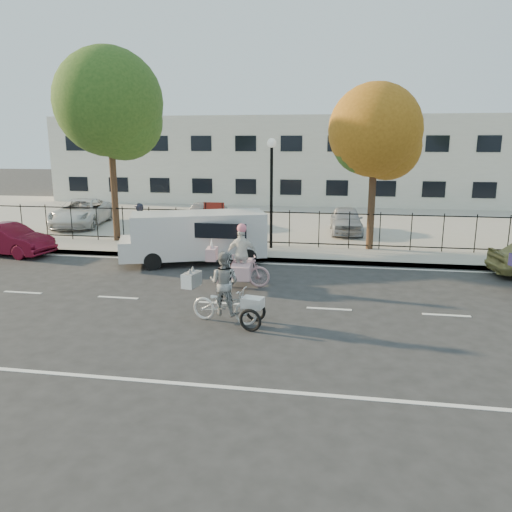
% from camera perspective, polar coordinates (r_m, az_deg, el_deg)
% --- Properties ---
extents(ground, '(120.00, 120.00, 0.00)m').
position_cam_1_polar(ground, '(13.91, -4.15, -5.40)').
color(ground, '#333334').
extents(road_markings, '(60.00, 9.52, 0.01)m').
position_cam_1_polar(road_markings, '(13.91, -4.15, -5.38)').
color(road_markings, silver).
rests_on(road_markings, ground).
extents(curb, '(60.00, 0.10, 0.15)m').
position_cam_1_polar(curb, '(18.65, -0.53, -0.33)').
color(curb, '#A8A399').
rests_on(curb, ground).
extents(sidewalk, '(60.00, 2.20, 0.15)m').
position_cam_1_polar(sidewalk, '(19.66, 0.00, 0.37)').
color(sidewalk, '#A8A399').
rests_on(sidewalk, ground).
extents(parking_lot, '(60.00, 15.60, 0.15)m').
position_cam_1_polar(parking_lot, '(28.33, 2.97, 4.28)').
color(parking_lot, '#A8A399').
rests_on(parking_lot, ground).
extents(iron_fence, '(58.00, 0.06, 1.50)m').
position_cam_1_polar(iron_fence, '(20.56, 0.51, 3.28)').
color(iron_fence, black).
rests_on(iron_fence, sidewalk).
extents(building, '(34.00, 10.00, 6.00)m').
position_cam_1_polar(building, '(37.97, 4.78, 10.93)').
color(building, silver).
rests_on(building, ground).
extents(lamppost, '(0.36, 0.36, 4.33)m').
position_cam_1_polar(lamppost, '(19.84, 1.78, 9.35)').
color(lamppost, black).
rests_on(lamppost, sidewalk).
extents(street_sign, '(0.85, 0.06, 1.80)m').
position_cam_1_polar(street_sign, '(20.46, -4.81, 4.65)').
color(street_sign, black).
rests_on(street_sign, sidewalk).
extents(zebra_trike, '(2.11, 1.10, 1.80)m').
position_cam_1_polar(zebra_trike, '(12.28, -3.61, -4.51)').
color(zebra_trike, silver).
rests_on(zebra_trike, ground).
extents(unicorn_bike, '(1.97, 1.38, 1.97)m').
position_cam_1_polar(unicorn_bike, '(15.20, -1.74, -0.90)').
color(unicorn_bike, '#D3A0AA').
rests_on(unicorn_bike, ground).
extents(white_van, '(5.64, 3.29, 1.85)m').
position_cam_1_polar(white_van, '(18.36, -6.85, 2.38)').
color(white_van, white).
rests_on(white_van, ground).
extents(red_sedan, '(3.88, 1.91, 1.22)m').
position_cam_1_polar(red_sedan, '(21.84, -26.50, 1.70)').
color(red_sedan, '#5A0A1D').
rests_on(red_sedan, ground).
extents(pedestrian, '(0.81, 0.74, 1.87)m').
position_cam_1_polar(pedestrian, '(20.28, -13.16, 3.32)').
color(pedestrian, black).
rests_on(pedestrian, sidewalk).
extents(lot_car_b, '(3.02, 5.12, 1.34)m').
position_cam_1_polar(lot_car_b, '(26.96, -19.37, 4.71)').
color(lot_car_b, silver).
rests_on(lot_car_b, parking_lot).
extents(lot_car_c, '(1.49, 3.66, 1.18)m').
position_cam_1_polar(lot_car_c, '(24.99, -5.80, 4.59)').
color(lot_car_c, '#52535A').
rests_on(lot_car_c, parking_lot).
extents(lot_car_d, '(1.60, 3.64, 1.22)m').
position_cam_1_polar(lot_car_d, '(23.83, 10.26, 4.08)').
color(lot_car_d, '#A8AAB0').
rests_on(lot_car_d, parking_lot).
extents(tree_west, '(4.45, 4.45, 8.16)m').
position_cam_1_polar(tree_west, '(22.28, -16.05, 15.98)').
color(tree_west, '#442D1D').
rests_on(tree_west, ground).
extents(tree_mid, '(3.61, 3.59, 6.58)m').
position_cam_1_polar(tree_mid, '(20.22, 13.85, 13.28)').
color(tree_mid, '#442D1D').
rests_on(tree_mid, ground).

